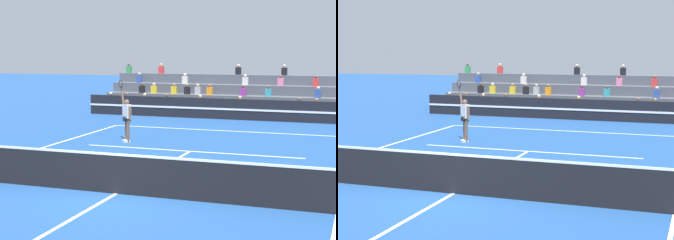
{
  "view_description": "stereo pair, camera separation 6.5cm",
  "coord_description": "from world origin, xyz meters",
  "views": [
    {
      "loc": [
        6.0,
        -12.87,
        3.71
      ],
      "look_at": [
        -0.91,
        6.56,
        1.1
      ],
      "focal_mm": 60.0,
      "sensor_mm": 36.0,
      "label": 1
    },
    {
      "loc": [
        6.06,
        -12.85,
        3.71
      ],
      "look_at": [
        -0.91,
        6.56,
        1.1
      ],
      "focal_mm": 60.0,
      "sensor_mm": 36.0,
      "label": 2
    }
  ],
  "objects": [
    {
      "name": "ground_plane",
      "position": [
        0.0,
        0.0,
        0.0
      ],
      "size": [
        120.0,
        120.0,
        0.0
      ],
      "primitive_type": "plane",
      "color": "navy"
    },
    {
      "name": "court_lines",
      "position": [
        0.0,
        0.0,
        0.0
      ],
      "size": [
        11.1,
        23.9,
        0.01
      ],
      "color": "white",
      "rests_on": "ground"
    },
    {
      "name": "bleacher_stand",
      "position": [
        -0.01,
        19.27,
        0.83
      ],
      "size": [
        17.75,
        3.8,
        2.83
      ],
      "color": "#4C515B",
      "rests_on": "ground"
    },
    {
      "name": "tennis_net",
      "position": [
        0.0,
        0.0,
        0.54
      ],
      "size": [
        12.0,
        0.1,
        1.1
      ],
      "color": "slate",
      "rests_on": "ground"
    },
    {
      "name": "sponsor_banner_wall",
      "position": [
        0.0,
        16.11,
        0.55
      ],
      "size": [
        18.0,
        0.26,
        1.1
      ],
      "color": "black",
      "rests_on": "ground"
    },
    {
      "name": "tennis_player",
      "position": [
        -3.05,
        7.62,
        0.99
      ],
      "size": [
        0.78,
        0.64,
        2.5
      ],
      "color": "brown",
      "rests_on": "ground"
    },
    {
      "name": "tennis_ball",
      "position": [
        -2.0,
        4.25,
        0.03
      ],
      "size": [
        0.07,
        0.07,
        0.07
      ],
      "primitive_type": "sphere",
      "color": "#C6DB33",
      "rests_on": "ground"
    }
  ]
}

